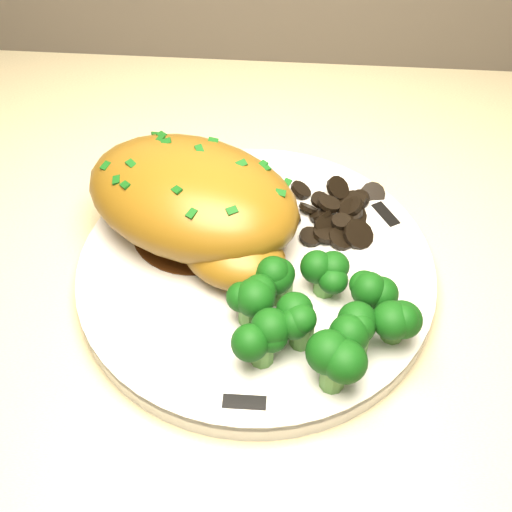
# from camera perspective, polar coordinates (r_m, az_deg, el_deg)

# --- Properties ---
(counter) EXTENTS (2.24, 0.74, 1.09)m
(counter) POSITION_cam_1_polar(r_m,az_deg,el_deg) (1.03, -14.49, -16.53)
(counter) COLOR brown
(counter) RESTS_ON ground
(plate) EXTENTS (0.35, 0.35, 0.02)m
(plate) POSITION_cam_1_polar(r_m,az_deg,el_deg) (0.55, -0.00, -1.38)
(plate) COLOR silver
(plate) RESTS_ON counter
(rim_accent_0) EXTENTS (0.03, 0.03, 0.00)m
(rim_accent_0) POSITION_cam_1_polar(r_m,az_deg,el_deg) (0.60, 11.44, 3.64)
(rim_accent_0) COLOR black
(rim_accent_0) RESTS_ON plate
(rim_accent_1) EXTENTS (0.03, 0.03, 0.00)m
(rim_accent_1) POSITION_cam_1_polar(r_m,az_deg,el_deg) (0.60, -10.48, 4.62)
(rim_accent_1) COLOR black
(rim_accent_1) RESTS_ON plate
(rim_accent_2) EXTENTS (0.03, 0.01, 0.00)m
(rim_accent_2) POSITION_cam_1_polar(r_m,az_deg,el_deg) (0.47, -1.04, -12.88)
(rim_accent_2) COLOR black
(rim_accent_2) RESTS_ON plate
(gravy_pool) EXTENTS (0.11, 0.11, 0.00)m
(gravy_pool) POSITION_cam_1_polar(r_m,az_deg,el_deg) (0.58, -5.42, 2.57)
(gravy_pool) COLOR #371A0A
(gravy_pool) RESTS_ON plate
(chicken_breast) EXTENTS (0.23, 0.19, 0.07)m
(chicken_breast) POSITION_cam_1_polar(r_m,az_deg,el_deg) (0.55, -5.28, 4.68)
(chicken_breast) COLOR brown
(chicken_breast) RESTS_ON plate
(mushroom_pile) EXTENTS (0.10, 0.08, 0.03)m
(mushroom_pile) POSITION_cam_1_polar(r_m,az_deg,el_deg) (0.58, 5.94, 3.80)
(mushroom_pile) COLOR black
(mushroom_pile) RESTS_ON plate
(broccoli_florets) EXTENTS (0.14, 0.11, 0.04)m
(broccoli_florets) POSITION_cam_1_polar(r_m,az_deg,el_deg) (0.48, 5.72, -5.11)
(broccoli_florets) COLOR #4C8437
(broccoli_florets) RESTS_ON plate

